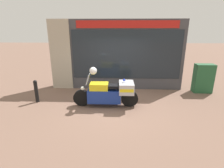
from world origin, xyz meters
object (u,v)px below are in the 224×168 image
at_px(paramedic_motorcycle, 110,92).
at_px(utility_cabinet, 203,78).
at_px(white_helmet, 93,71).
at_px(street_bollard, 36,91).

relative_size(paramedic_motorcycle, utility_cabinet, 1.86).
height_order(white_helmet, street_bollard, white_helmet).
relative_size(utility_cabinet, street_bollard, 1.43).
height_order(paramedic_motorcycle, utility_cabinet, utility_cabinet).
distance_m(white_helmet, street_bollard, 2.50).
distance_m(utility_cabinet, street_bollard, 7.20).
distance_m(paramedic_motorcycle, utility_cabinet, 4.47).
bearing_deg(white_helmet, street_bollard, 173.79).
distance_m(utility_cabinet, white_helmet, 5.08).
bearing_deg(street_bollard, paramedic_motorcycle, -4.84).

